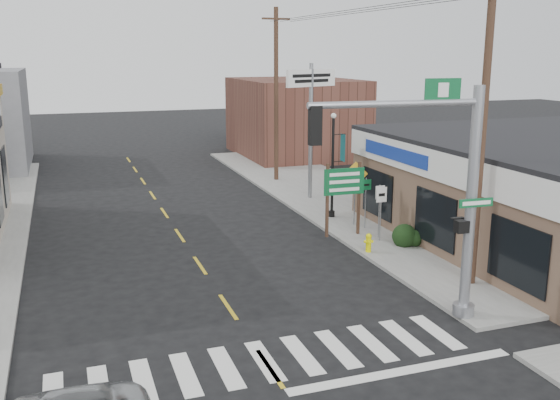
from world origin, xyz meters
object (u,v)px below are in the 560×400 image
object	(u,v)px
dance_center_sign	(311,98)
lamp_post	(334,157)
fire_hydrant	(369,242)
utility_pole_near	(482,132)
guide_sign	(344,189)
bare_tree	(457,155)
utility_pole_far	(276,94)
traffic_signal_pole	(448,181)

from	to	relation	value
dance_center_sign	lamp_post	bearing A→B (deg)	-118.53
fire_hydrant	utility_pole_near	world-z (taller)	utility_pole_near
lamp_post	dance_center_sign	size ratio (longest dim) A/B	0.69
utility_pole_near	fire_hydrant	bearing A→B (deg)	112.68
guide_sign	dance_center_sign	size ratio (longest dim) A/B	0.44
guide_sign	bare_tree	bearing A→B (deg)	-34.53
fire_hydrant	lamp_post	world-z (taller)	lamp_post
guide_sign	lamp_post	distance (m)	3.18
lamp_post	utility_pole_far	bearing A→B (deg)	94.84
dance_center_sign	bare_tree	world-z (taller)	dance_center_sign
lamp_post	dance_center_sign	world-z (taller)	dance_center_sign
traffic_signal_pole	dance_center_sign	distance (m)	15.53
utility_pole_near	dance_center_sign	bearing A→B (deg)	91.31
traffic_signal_pole	guide_sign	xyz separation A→B (m)	(0.90, 8.44, -2.05)
bare_tree	utility_pole_near	size ratio (longest dim) A/B	0.47
guide_sign	fire_hydrant	xyz separation A→B (m)	(0.00, -2.30, -1.56)
utility_pole_near	utility_pole_far	xyz separation A→B (m)	(-0.51, 18.24, 0.09)
dance_center_sign	utility_pole_near	size ratio (longest dim) A/B	0.71
fire_hydrant	bare_tree	bearing A→B (deg)	-5.12
utility_pole_near	utility_pole_far	world-z (taller)	utility_pole_far
guide_sign	bare_tree	xyz separation A→B (m)	(3.48, -2.61, 1.61)
traffic_signal_pole	utility_pole_near	xyz separation A→B (m)	(2.61, 2.12, 0.95)
lamp_post	utility_pole_far	xyz separation A→B (m)	(0.33, 8.97, 2.29)
utility_pole_near	bare_tree	bearing A→B (deg)	64.10
traffic_signal_pole	guide_sign	distance (m)	8.73
guide_sign	utility_pole_near	size ratio (longest dim) A/B	0.32
dance_center_sign	fire_hydrant	bearing A→B (deg)	-120.19
dance_center_sign	utility_pole_near	distance (m)	13.22
guide_sign	fire_hydrant	bearing A→B (deg)	-87.67
traffic_signal_pole	dance_center_sign	xyz separation A→B (m)	(2.22, 15.33, 1.15)
traffic_signal_pole	bare_tree	xyz separation A→B (m)	(4.38, 5.83, -0.44)
traffic_signal_pole	utility_pole_far	bearing A→B (deg)	87.45
lamp_post	dance_center_sign	distance (m)	4.63
traffic_signal_pole	lamp_post	bearing A→B (deg)	84.49
lamp_post	utility_pole_far	world-z (taller)	utility_pole_far
dance_center_sign	utility_pole_far	world-z (taller)	utility_pole_far
utility_pole_far	traffic_signal_pole	bearing A→B (deg)	-101.54
traffic_signal_pole	utility_pole_far	distance (m)	20.50
utility_pole_far	fire_hydrant	bearing A→B (deg)	-100.47
lamp_post	guide_sign	bearing A→B (deg)	-99.53
guide_sign	utility_pole_far	size ratio (longest dim) A/B	0.31
bare_tree	utility_pole_near	world-z (taller)	utility_pole_near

